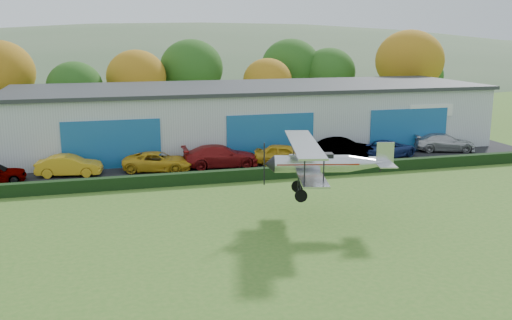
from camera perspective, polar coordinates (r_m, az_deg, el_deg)
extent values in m
plane|color=#3B6921|center=(23.25, 5.19, -12.13)|extent=(300.00, 300.00, 0.00)
cube|color=black|center=(43.18, -0.71, -0.35)|extent=(48.00, 9.00, 0.05)
cube|color=black|center=(38.59, 1.06, -1.35)|extent=(46.00, 0.60, 0.80)
cube|color=#B2B7BC|center=(49.88, -0.50, 4.30)|extent=(40.00, 12.00, 5.00)
cube|color=#2D3033|center=(49.57, -0.51, 7.33)|extent=(40.60, 12.60, 0.30)
cube|color=#1A5B9A|center=(42.45, -14.24, 1.48)|extent=(7.00, 0.12, 3.60)
cube|color=#1A5B9A|center=(44.25, 1.48, 2.31)|extent=(7.00, 0.12, 3.60)
cube|color=#1A5B9A|center=(49.00, 15.07, 2.89)|extent=(7.00, 0.12, 3.60)
cylinder|color=#3D2614|center=(61.05, -24.03, 3.86)|extent=(0.36, 0.36, 3.15)
cylinder|color=#3D2614|center=(58.43, -17.50, 3.68)|extent=(0.36, 0.36, 2.45)
ellipsoid|color=#1E4C14|center=(58.03, -17.72, 7.06)|extent=(5.32, 5.32, 4.79)
cylinder|color=#3D2614|center=(60.43, -11.74, 4.44)|extent=(0.36, 0.36, 2.80)
ellipsoid|color=#975212|center=(60.01, -11.91, 8.19)|extent=(6.08, 6.08, 5.47)
cylinder|color=#3D2614|center=(63.01, -6.40, 5.12)|extent=(0.36, 0.36, 3.15)
ellipsoid|color=#1E4C14|center=(62.59, -6.50, 9.16)|extent=(6.84, 6.84, 6.16)
cylinder|color=#3D2614|center=(62.84, 1.15, 4.85)|extent=(0.36, 0.36, 2.45)
ellipsoid|color=#975212|center=(62.46, 1.16, 8.00)|extent=(5.32, 5.32, 4.79)
cylinder|color=#3D2614|center=(67.32, 7.24, 5.42)|extent=(0.36, 0.36, 2.80)
ellipsoid|color=#1E4C14|center=(66.95, 7.34, 8.79)|extent=(6.08, 6.08, 5.47)
cylinder|color=#3D2614|center=(67.23, 14.91, 5.39)|extent=(0.36, 0.36, 3.50)
ellipsoid|color=#975212|center=(66.83, 15.15, 9.60)|extent=(7.60, 7.60, 6.84)
cylinder|color=#3D2614|center=(72.74, 16.06, 5.42)|extent=(0.36, 0.36, 2.45)
ellipsoid|color=#1E4C14|center=(72.41, 16.23, 8.14)|extent=(5.32, 5.32, 4.79)
cylinder|color=#3D2614|center=(67.77, 3.46, 5.70)|extent=(0.36, 0.36, 3.15)
ellipsoid|color=#1E4C14|center=(67.38, 3.51, 9.46)|extent=(6.84, 6.84, 6.16)
ellipsoid|color=#4C6642|center=(164.04, -5.34, 3.75)|extent=(320.00, 196.00, 56.00)
ellipsoid|color=#4C6642|center=(188.17, 16.24, 6.13)|extent=(240.00, 126.00, 36.00)
imported|color=gold|center=(41.30, -18.24, -0.53)|extent=(4.57, 2.14, 1.45)
imported|color=gold|center=(41.21, -9.82, -0.16)|extent=(5.32, 3.45, 1.36)
imported|color=maroon|center=(41.91, -3.59, 0.40)|extent=(5.66, 2.42, 1.63)
imported|color=gold|center=(42.52, 2.93, 0.54)|extent=(4.94, 3.61, 1.56)
imported|color=gray|center=(44.90, 8.80, 1.11)|extent=(5.27, 3.03, 1.64)
imported|color=navy|center=(46.28, 13.12, 1.11)|extent=(5.52, 4.01, 1.39)
imported|color=silver|center=(50.02, 18.35, 1.68)|extent=(5.41, 3.40, 1.46)
cylinder|color=#BBBBC3|center=(29.53, 5.56, -0.38)|extent=(3.94, 1.77, 0.91)
cone|color=#BBBBC3|center=(30.07, 11.29, -0.33)|extent=(2.37, 1.40, 0.91)
cone|color=black|center=(29.34, 1.36, -0.41)|extent=(0.70, 1.00, 0.91)
cube|color=maroon|center=(29.56, 6.15, -0.28)|extent=(4.34, 1.88, 0.06)
cube|color=black|center=(29.51, 6.55, 0.43)|extent=(1.32, 0.87, 0.25)
cube|color=#BBBBC3|center=(29.58, 5.16, -0.95)|extent=(2.90, 7.36, 0.10)
cube|color=#BBBBC3|center=(29.27, 4.82, 1.64)|extent=(3.09, 7.78, 0.10)
cylinder|color=black|center=(26.83, 4.90, -0.85)|extent=(0.07, 0.07, 1.31)
cylinder|color=black|center=(26.95, 6.82, -0.83)|extent=(0.07, 0.07, 1.31)
cylinder|color=black|center=(31.93, 3.82, 1.34)|extent=(0.07, 0.07, 1.31)
cylinder|color=black|center=(32.03, 5.43, 1.35)|extent=(0.07, 0.07, 1.31)
cylinder|color=black|center=(28.99, 4.89, 0.82)|extent=(0.11, 0.22, 0.75)
cylinder|color=black|center=(29.68, 4.73, 1.10)|extent=(0.11, 0.22, 0.75)
cylinder|color=black|center=(29.26, 4.46, -2.21)|extent=(0.23, 0.70, 1.24)
cylinder|color=black|center=(30.08, 4.28, -1.79)|extent=(0.23, 0.70, 1.24)
cylinder|color=black|center=(29.83, 4.35, -3.12)|extent=(0.51, 1.88, 0.07)
cylinder|color=black|center=(28.96, 4.54, -3.61)|extent=(0.66, 0.29, 0.65)
cylinder|color=black|center=(30.70, 4.17, -2.67)|extent=(0.66, 0.29, 0.65)
cylinder|color=black|center=(30.30, 12.57, -0.78)|extent=(0.37, 0.14, 0.43)
cube|color=#BBBBC3|center=(30.23, 12.60, -0.22)|extent=(1.49, 2.76, 0.06)
cube|color=#BBBBC3|center=(30.15, 12.83, 0.71)|extent=(0.90, 0.27, 1.11)
cube|color=black|center=(29.32, 0.83, -0.41)|extent=(0.09, 0.13, 2.22)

